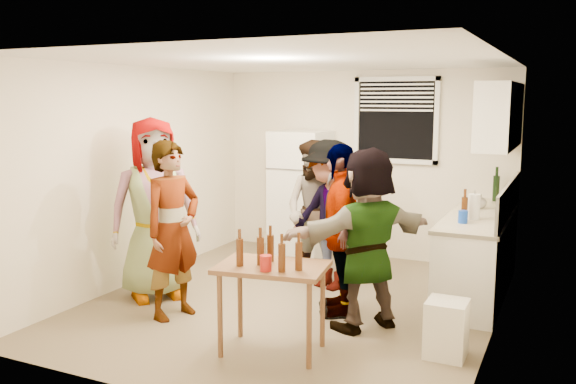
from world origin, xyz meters
The scene contains 23 objects.
room centered at (0.00, 0.00, 0.00)m, with size 4.00×4.50×2.50m, color white, non-canonical shape.
window centered at (0.45, 2.21, 1.85)m, with size 1.12×0.10×1.06m, color white, non-canonical shape.
refrigerator centered at (-0.75, 1.88, 0.85)m, with size 0.70×0.70×1.70m, color white.
counter_lower centered at (1.70, 1.15, 0.43)m, with size 0.60×2.20×0.86m, color white.
countertop centered at (1.70, 1.15, 0.88)m, with size 0.64×2.22×0.04m, color beige.
backsplash centered at (1.99, 1.15, 1.08)m, with size 0.03×2.20×0.36m, color beige.
upper_cabinets centered at (1.83, 1.35, 1.95)m, with size 0.34×1.60×0.70m, color white.
kettle centered at (1.65, 1.47, 0.90)m, with size 0.21×0.18×0.18m, color silver, non-canonical shape.
paper_towel centered at (1.68, 0.81, 0.90)m, with size 0.12×0.12×0.26m, color white.
wine_bottle centered at (1.75, 2.08, 0.90)m, with size 0.08×0.08×0.31m, color black.
beer_bottle_counter centered at (1.60, 0.70, 0.90)m, with size 0.06×0.06×0.24m, color #47230C.
blue_cup centered at (1.61, 0.55, 0.90)m, with size 0.10×0.10×0.13m, color #133FBF.
picture_frame centered at (1.92, 1.83, 0.98)m, with size 0.02×0.19×0.16m, color #E3E252.
trash_bin centered at (1.71, -0.66, 0.25)m, with size 0.33×0.33×0.48m, color silver.
serving_table centered at (0.36, -1.19, 0.00)m, with size 0.90×0.60×0.76m, color brown, non-canonical shape.
beer_bottle_table centered at (0.26, -1.23, 0.76)m, with size 0.06×0.06×0.23m, color #47230C.
red_cup centered at (0.39, -1.37, 0.76)m, with size 0.10×0.10×0.13m, color #A21A13.
guest_grey centered at (-1.44, -0.42, 0.00)m, with size 0.95×1.94×0.62m, color gray.
guest_stripe centered at (-0.91, -0.83, 0.00)m, with size 0.63×1.74×0.42m, color #141933.
guest_back_left centered at (-0.11, 0.89, 0.00)m, with size 0.81×1.66×0.63m, color brown.
guest_back_right centered at (0.14, 0.67, 0.00)m, with size 1.09×1.68×0.63m, color #46464B.
guest_black centered at (0.54, -0.06, 0.00)m, with size 1.00×1.70×0.42m, color black.
guest_orange centered at (0.90, -0.32, 0.00)m, with size 1.58×1.70×0.50m, color #E99456.
Camera 1 is at (2.57, -5.59, 2.14)m, focal length 38.00 mm.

